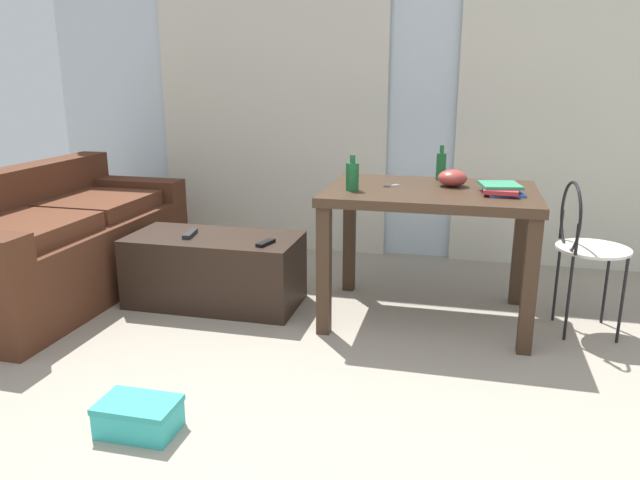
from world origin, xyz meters
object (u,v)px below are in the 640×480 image
(coffee_table, at_px, (215,270))
(bottle_far, at_px, (352,176))
(couch, at_px, (56,245))
(tv_remote_primary, at_px, (266,243))
(wire_chair, at_px, (582,238))
(book_stack, at_px, (501,189))
(craft_table, at_px, (430,209))
(bottle_near, at_px, (441,166))
(tv_remote_secondary, at_px, (190,234))
(shoebox, at_px, (139,417))
(bowl, at_px, (452,178))
(scissors, at_px, (390,186))

(coffee_table, relative_size, bottle_far, 5.33)
(couch, relative_size, tv_remote_primary, 12.60)
(couch, relative_size, wire_chair, 2.21)
(book_stack, bearing_deg, craft_table, 173.34)
(bottle_near, relative_size, book_stack, 0.70)
(wire_chair, distance_m, tv_remote_secondary, 2.18)
(book_stack, xyz_separation_m, tv_remote_primary, (-1.26, -0.13, -0.34))
(tv_remote_secondary, height_order, shoebox, tv_remote_secondary)
(bottle_far, bearing_deg, craft_table, 19.33)
(coffee_table, bearing_deg, couch, -175.79)
(tv_remote_primary, bearing_deg, bottle_near, 41.85)
(wire_chair, bearing_deg, bottle_near, 158.38)
(bowl, height_order, tv_remote_primary, bowl)
(wire_chair, relative_size, tv_remote_primary, 5.71)
(bottle_far, height_order, bowl, bottle_far)
(bottle_far, distance_m, shoebox, 1.61)
(coffee_table, relative_size, shoebox, 3.33)
(couch, bearing_deg, craft_table, 3.79)
(wire_chair, relative_size, bowl, 5.13)
(bottle_far, xyz_separation_m, tv_remote_secondary, (-0.98, 0.04, -0.39))
(wire_chair, distance_m, bottle_far, 1.24)
(bottle_near, xyz_separation_m, scissors, (-0.26, -0.28, -0.08))
(bowl, xyz_separation_m, book_stack, (0.26, -0.15, -0.02))
(craft_table, relative_size, scissors, 12.31)
(tv_remote_primary, bearing_deg, coffee_table, 179.29)
(bottle_near, relative_size, tv_remote_secondary, 1.13)
(book_stack, distance_m, tv_remote_primary, 1.31)
(bottle_far, bearing_deg, couch, -179.75)
(book_stack, bearing_deg, bowl, 150.08)
(couch, bearing_deg, bowl, 6.11)
(bottle_far, height_order, shoebox, bottle_far)
(wire_chair, height_order, book_stack, wire_chair)
(bowl, distance_m, scissors, 0.35)
(bottle_far, xyz_separation_m, bowl, (0.52, 0.25, -0.03))
(couch, bearing_deg, tv_remote_primary, -0.99)
(coffee_table, bearing_deg, craft_table, 3.44)
(book_stack, bearing_deg, tv_remote_primary, -173.96)
(craft_table, relative_size, bowl, 7.06)
(bottle_near, distance_m, tv_remote_secondary, 1.53)
(wire_chair, bearing_deg, scissors, 178.70)
(bottle_far, height_order, tv_remote_secondary, bottle_far)
(coffee_table, xyz_separation_m, book_stack, (1.62, 0.03, 0.56))
(bowl, xyz_separation_m, scissors, (-0.34, -0.08, -0.04))
(couch, xyz_separation_m, tv_remote_secondary, (0.89, 0.05, 0.11))
(book_stack, relative_size, scissors, 3.18)
(bowl, relative_size, tv_remote_primary, 1.11)
(couch, relative_size, bottle_near, 8.88)
(craft_table, bearing_deg, scissors, 174.65)
(couch, relative_size, shoebox, 5.94)
(wire_chair, bearing_deg, craft_table, 179.86)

